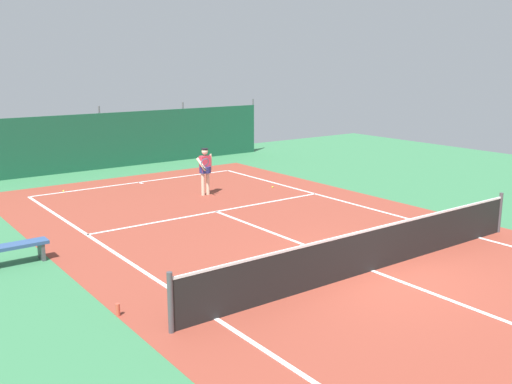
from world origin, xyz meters
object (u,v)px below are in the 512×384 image
at_px(tennis_ball_midcourt, 272,187).
at_px(water_bottle, 118,310).
at_px(parked_car, 79,142).
at_px(tennis_net, 373,249).
at_px(tennis_ball_near_player, 63,191).
at_px(tennis_player, 205,168).
at_px(courtside_bench, 12,249).

bearing_deg(tennis_ball_midcourt, water_bottle, -142.49).
xyz_separation_m(tennis_ball_midcourt, parked_car, (-3.44, 10.50, 0.81)).
distance_m(tennis_net, tennis_ball_near_player, 12.35).
bearing_deg(tennis_player, tennis_ball_midcourt, 167.86).
bearing_deg(courtside_bench, tennis_player, 25.19).
bearing_deg(tennis_ball_near_player, tennis_player, -41.90).
distance_m(tennis_player, tennis_ball_near_player, 5.23).
relative_size(tennis_ball_near_player, courtside_bench, 0.04).
bearing_deg(tennis_ball_midcourt, courtside_bench, -163.37).
distance_m(tennis_net, courtside_bench, 8.15).
bearing_deg(tennis_ball_midcourt, tennis_ball_near_player, 148.66).
xyz_separation_m(parked_car, water_bottle, (-5.58, -17.42, -0.72)).
bearing_deg(courtside_bench, water_bottle, -78.15).
distance_m(tennis_ball_midcourt, courtside_bench, 10.28).
height_order(tennis_ball_midcourt, water_bottle, water_bottle).
relative_size(tennis_ball_midcourt, parked_car, 0.02).
bearing_deg(parked_car, tennis_ball_near_player, 58.75).
distance_m(tennis_ball_near_player, parked_car, 7.27).
height_order(tennis_net, tennis_ball_near_player, tennis_net).
height_order(tennis_ball_near_player, parked_car, parked_car).
xyz_separation_m(tennis_ball_near_player, courtside_bench, (-3.43, -6.85, 0.34)).
relative_size(parked_car, water_bottle, 18.28).
distance_m(tennis_net, parked_car, 18.59).
height_order(parked_car, water_bottle, parked_car).
xyz_separation_m(tennis_net, parked_car, (0.10, 18.59, 0.33)).
xyz_separation_m(tennis_ball_near_player, parked_car, (2.98, 6.59, 0.81)).
bearing_deg(tennis_ball_near_player, tennis_ball_midcourt, -31.34).
relative_size(tennis_player, tennis_ball_midcourt, 24.85).
xyz_separation_m(tennis_player, water_bottle, (-6.42, -7.39, -0.84)).
distance_m(tennis_player, water_bottle, 9.83).
bearing_deg(courtside_bench, tennis_ball_midcourt, 16.63).
relative_size(tennis_ball_midcourt, water_bottle, 0.28).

